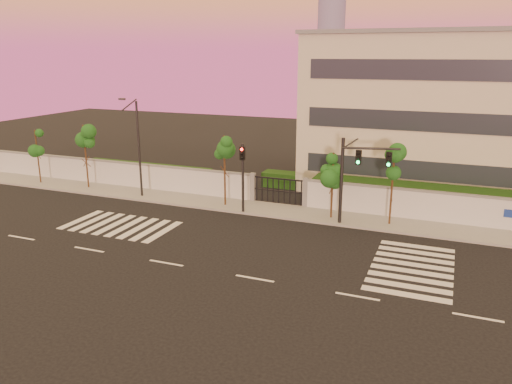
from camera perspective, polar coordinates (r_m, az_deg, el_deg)
ground at (r=24.64m, az=-0.14°, el=-9.87°), size 120.00×120.00×0.00m
sidewalk at (r=33.90m, az=6.53°, el=-2.60°), size 60.00×3.00×0.15m
perimeter_wall at (r=34.97m, az=7.41°, el=-0.35°), size 60.00×0.36×2.20m
hedge_row at (r=37.38m, az=10.03°, el=0.18°), size 41.00×4.25×1.80m
institutional_building at (r=42.85m, az=22.89°, el=8.43°), size 24.40×12.40×12.25m
road_markings at (r=28.37m, az=-0.26°, el=-6.31°), size 57.00×7.62×0.02m
street_tree_a at (r=44.93m, az=-23.78°, el=4.99°), size 1.40×1.12×4.56m
street_tree_b at (r=41.79m, az=-18.97°, el=5.40°), size 1.57×1.25×5.19m
street_tree_c at (r=34.86m, az=-3.59°, el=4.27°), size 1.61×1.28×5.13m
street_tree_d at (r=32.47m, az=8.83°, el=2.42°), size 1.54×1.23×4.48m
street_tree_e at (r=31.90m, az=15.47°, el=2.61°), size 1.59×1.27×5.09m
traffic_signal_main at (r=31.33m, az=11.04°, el=2.29°), size 3.51×0.97×5.61m
traffic_signal_secondary at (r=33.37m, az=-1.53°, el=2.56°), size 0.38×0.35×4.85m
streetlight_west at (r=37.93m, az=-13.39°, el=5.31°), size 0.45×1.83×7.60m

